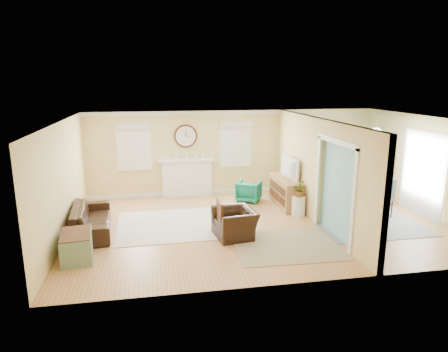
{
  "coord_description": "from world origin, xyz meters",
  "views": [
    {
      "loc": [
        -2.48,
        -9.07,
        3.47
      ],
      "look_at": [
        -0.8,
        0.3,
        1.2
      ],
      "focal_mm": 32.0,
      "sensor_mm": 36.0,
      "label": 1
    }
  ],
  "objects_px": {
    "green_chair": "(249,191)",
    "dining_table": "(357,206)",
    "sofa": "(91,219)",
    "eames_chair": "(235,223)",
    "credenza": "(286,192)"
  },
  "relations": [
    {
      "from": "green_chair",
      "to": "dining_table",
      "type": "relative_size",
      "value": 0.4
    },
    {
      "from": "sofa",
      "to": "eames_chair",
      "type": "height_order",
      "value": "eames_chair"
    },
    {
      "from": "eames_chair",
      "to": "credenza",
      "type": "height_order",
      "value": "credenza"
    },
    {
      "from": "sofa",
      "to": "credenza",
      "type": "xyz_separation_m",
      "value": [
        5.17,
        1.15,
        0.09
      ]
    },
    {
      "from": "eames_chair",
      "to": "green_chair",
      "type": "distance_m",
      "value": 2.81
    },
    {
      "from": "dining_table",
      "to": "credenza",
      "type": "bearing_deg",
      "value": 49.93
    },
    {
      "from": "eames_chair",
      "to": "green_chair",
      "type": "xyz_separation_m",
      "value": [
        0.97,
        2.64,
        -0.02
      ]
    },
    {
      "from": "credenza",
      "to": "dining_table",
      "type": "xyz_separation_m",
      "value": [
        1.5,
        -1.3,
        -0.1
      ]
    },
    {
      "from": "sofa",
      "to": "dining_table",
      "type": "distance_m",
      "value": 6.67
    },
    {
      "from": "sofa",
      "to": "eames_chair",
      "type": "xyz_separation_m",
      "value": [
        3.26,
        -0.88,
        0.01
      ]
    },
    {
      "from": "sofa",
      "to": "dining_table",
      "type": "bearing_deg",
      "value": -96.68
    },
    {
      "from": "credenza",
      "to": "eames_chair",
      "type": "bearing_deg",
      "value": -133.21
    },
    {
      "from": "eames_chair",
      "to": "sofa",
      "type": "bearing_deg",
      "value": -112.93
    },
    {
      "from": "sofa",
      "to": "green_chair",
      "type": "bearing_deg",
      "value": -72.82
    },
    {
      "from": "credenza",
      "to": "green_chair",
      "type": "bearing_deg",
      "value": 147.29
    }
  ]
}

